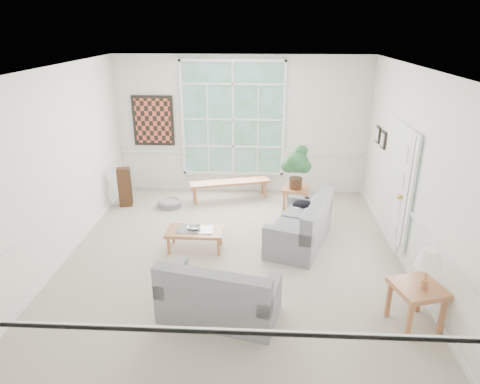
# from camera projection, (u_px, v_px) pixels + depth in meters

# --- Properties ---
(floor) EXTENTS (5.50, 6.00, 0.01)m
(floor) POSITION_uv_depth(u_px,v_px,m) (233.00, 255.00, 7.11)
(floor) COLOR #A69A8A
(floor) RESTS_ON ground
(ceiling) EXTENTS (5.50, 6.00, 0.02)m
(ceiling) POSITION_uv_depth(u_px,v_px,m) (232.00, 68.00, 6.00)
(ceiling) COLOR white
(ceiling) RESTS_ON ground
(wall_back) EXTENTS (5.50, 0.02, 3.00)m
(wall_back) POSITION_uv_depth(u_px,v_px,m) (242.00, 126.00, 9.34)
(wall_back) COLOR silver
(wall_back) RESTS_ON ground
(wall_front) EXTENTS (5.50, 0.02, 3.00)m
(wall_front) POSITION_uv_depth(u_px,v_px,m) (210.00, 277.00, 3.77)
(wall_front) COLOR silver
(wall_front) RESTS_ON ground
(wall_left) EXTENTS (0.02, 6.00, 3.00)m
(wall_left) POSITION_uv_depth(u_px,v_px,m) (58.00, 167.00, 6.69)
(wall_left) COLOR silver
(wall_left) RESTS_ON ground
(wall_right) EXTENTS (0.02, 6.00, 3.00)m
(wall_right) POSITION_uv_depth(u_px,v_px,m) (415.00, 172.00, 6.42)
(wall_right) COLOR silver
(wall_right) RESTS_ON ground
(window_back) EXTENTS (2.30, 0.08, 2.40)m
(window_back) POSITION_uv_depth(u_px,v_px,m) (233.00, 119.00, 9.26)
(window_back) COLOR white
(window_back) RESTS_ON wall_back
(entry_door) EXTENTS (0.08, 0.90, 2.10)m
(entry_door) POSITION_uv_depth(u_px,v_px,m) (397.00, 186.00, 7.15)
(entry_door) COLOR white
(entry_door) RESTS_ON floor
(door_sidelight) EXTENTS (0.08, 0.26, 1.90)m
(door_sidelight) POSITION_uv_depth(u_px,v_px,m) (410.00, 195.00, 6.53)
(door_sidelight) COLOR white
(door_sidelight) RESTS_ON wall_right
(wall_art) EXTENTS (0.90, 0.06, 1.10)m
(wall_art) POSITION_uv_depth(u_px,v_px,m) (153.00, 121.00, 9.35)
(wall_art) COLOR maroon
(wall_art) RESTS_ON wall_back
(wall_frame_near) EXTENTS (0.04, 0.26, 0.32)m
(wall_frame_near) POSITION_uv_depth(u_px,v_px,m) (383.00, 140.00, 8.03)
(wall_frame_near) COLOR black
(wall_frame_near) RESTS_ON wall_right
(wall_frame_far) EXTENTS (0.04, 0.26, 0.32)m
(wall_frame_far) POSITION_uv_depth(u_px,v_px,m) (377.00, 135.00, 8.40)
(wall_frame_far) COLOR black
(wall_frame_far) RESTS_ON wall_right
(loveseat_right) EXTENTS (1.28, 1.73, 0.84)m
(loveseat_right) POSITION_uv_depth(u_px,v_px,m) (299.00, 222.00, 7.32)
(loveseat_right) COLOR slate
(loveseat_right) RESTS_ON floor
(loveseat_front) EXTENTS (1.63, 1.09, 0.81)m
(loveseat_front) POSITION_uv_depth(u_px,v_px,m) (219.00, 289.00, 5.50)
(loveseat_front) COLOR slate
(loveseat_front) RESTS_ON floor
(coffee_table) EXTENTS (0.96, 0.53, 0.36)m
(coffee_table) POSITION_uv_depth(u_px,v_px,m) (195.00, 239.00, 7.24)
(coffee_table) COLOR #AB6742
(coffee_table) RESTS_ON floor
(pewter_bowl) EXTENTS (0.29, 0.29, 0.07)m
(pewter_bowl) POSITION_uv_depth(u_px,v_px,m) (194.00, 227.00, 7.20)
(pewter_bowl) COLOR #99989D
(pewter_bowl) RESTS_ON coffee_table
(window_bench) EXTENTS (1.76, 0.80, 0.40)m
(window_bench) POSITION_uv_depth(u_px,v_px,m) (230.00, 190.00, 9.31)
(window_bench) COLOR #AB6742
(window_bench) RESTS_ON floor
(end_table) EXTENTS (0.60, 0.60, 0.50)m
(end_table) POSITION_uv_depth(u_px,v_px,m) (295.00, 199.00, 8.72)
(end_table) COLOR #AB6742
(end_table) RESTS_ON floor
(houseplant) EXTENTS (0.61, 0.61, 0.89)m
(houseplant) POSITION_uv_depth(u_px,v_px,m) (296.00, 167.00, 8.43)
(houseplant) COLOR #295930
(houseplant) RESTS_ON end_table
(side_table) EXTENTS (0.70, 0.70, 0.58)m
(side_table) POSITION_uv_depth(u_px,v_px,m) (415.00, 305.00, 5.37)
(side_table) COLOR #AB6742
(side_table) RESTS_ON floor
(table_lamp) EXTENTS (0.33, 0.33, 0.54)m
(table_lamp) POSITION_uv_depth(u_px,v_px,m) (427.00, 269.00, 5.11)
(table_lamp) COLOR silver
(table_lamp) RESTS_ON side_table
(pet_bed) EXTENTS (0.66, 0.66, 0.15)m
(pet_bed) POSITION_uv_depth(u_px,v_px,m) (170.00, 203.00, 8.97)
(pet_bed) COLOR gray
(pet_bed) RESTS_ON floor
(floor_speaker) EXTENTS (0.29, 0.25, 0.82)m
(floor_speaker) POSITION_uv_depth(u_px,v_px,m) (125.00, 187.00, 8.90)
(floor_speaker) COLOR #3C2212
(floor_speaker) RESTS_ON floor
(cat) EXTENTS (0.46, 0.44, 0.18)m
(cat) POSITION_uv_depth(u_px,v_px,m) (303.00, 204.00, 7.79)
(cat) COLOR black
(cat) RESTS_ON loveseat_right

